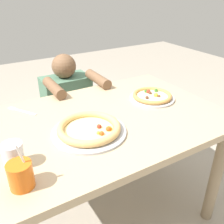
# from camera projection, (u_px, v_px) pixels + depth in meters

# --- Properties ---
(ground_plane) EXTENTS (8.00, 8.00, 0.00)m
(ground_plane) POSITION_uv_depth(u_px,v_px,m) (108.00, 212.00, 1.72)
(ground_plane) COLOR #9E9384
(dining_table) EXTENTS (1.27, 0.89, 0.75)m
(dining_table) POSITION_uv_depth(u_px,v_px,m) (108.00, 134.00, 1.42)
(dining_table) COLOR tan
(dining_table) RESTS_ON ground
(pizza_near) EXTENTS (0.37, 0.37, 0.05)m
(pizza_near) POSITION_uv_depth(u_px,v_px,m) (89.00, 129.00, 1.22)
(pizza_near) COLOR #B7B7BC
(pizza_near) RESTS_ON dining_table
(pizza_far) EXTENTS (0.28, 0.28, 0.04)m
(pizza_far) POSITION_uv_depth(u_px,v_px,m) (152.00, 96.00, 1.57)
(pizza_far) COLOR #B7B7BC
(pizza_far) RESTS_ON dining_table
(drink_cup_colored) EXTENTS (0.09, 0.09, 0.18)m
(drink_cup_colored) POSITION_uv_depth(u_px,v_px,m) (21.00, 175.00, 0.89)
(drink_cup_colored) COLOR orange
(drink_cup_colored) RESTS_ON dining_table
(water_cup_clear) EXTENTS (0.08, 0.08, 0.10)m
(water_cup_clear) POSITION_uv_depth(u_px,v_px,m) (13.00, 155.00, 0.99)
(water_cup_clear) COLOR silver
(water_cup_clear) RESTS_ON dining_table
(fork) EXTENTS (0.13, 0.18, 0.00)m
(fork) POSITION_uv_depth(u_px,v_px,m) (21.00, 111.00, 1.43)
(fork) COLOR silver
(fork) RESTS_ON dining_table
(diner_seated) EXTENTS (0.40, 0.52, 0.94)m
(diner_seated) POSITION_uv_depth(u_px,v_px,m) (69.00, 115.00, 2.06)
(diner_seated) COLOR #333847
(diner_seated) RESTS_ON ground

